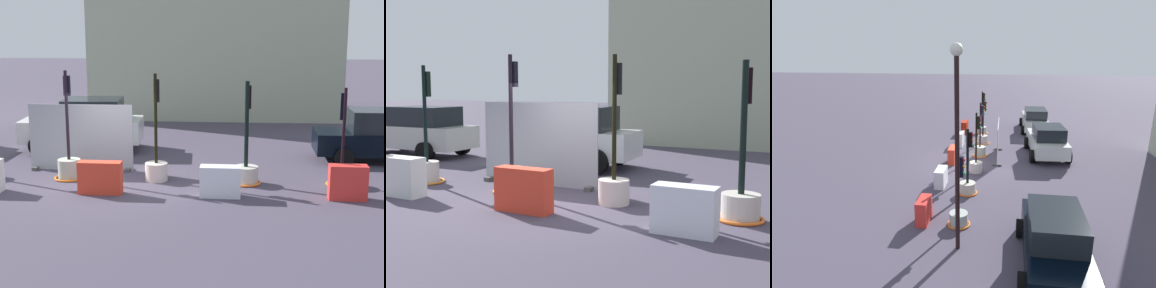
% 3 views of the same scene
% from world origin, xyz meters
% --- Properties ---
extents(ground_plane, '(120.00, 120.00, 0.00)m').
position_xyz_m(ground_plane, '(0.00, 0.00, 0.00)').
color(ground_plane, '#474051').
extents(traffic_light_1, '(0.90, 0.90, 2.96)m').
position_xyz_m(traffic_light_1, '(-3.86, 0.53, 0.46)').
color(traffic_light_1, beige).
rests_on(traffic_light_1, ground_plane).
extents(traffic_light_2, '(0.89, 0.89, 3.15)m').
position_xyz_m(traffic_light_2, '(-1.25, 0.53, 0.49)').
color(traffic_light_2, '#B2B6A4').
rests_on(traffic_light_2, ground_plane).
extents(traffic_light_3, '(0.65, 0.65, 3.08)m').
position_xyz_m(traffic_light_3, '(1.30, 0.52, 0.54)').
color(traffic_light_3, beige).
rests_on(traffic_light_3, ground_plane).
extents(traffic_light_4, '(0.86, 0.86, 2.90)m').
position_xyz_m(traffic_light_4, '(3.86, 0.37, 0.46)').
color(traffic_light_4, beige).
rests_on(traffic_light_4, ground_plane).
extents(construction_barrier_1, '(1.10, 0.48, 0.88)m').
position_xyz_m(construction_barrier_1, '(-3.23, -0.92, 0.44)').
color(construction_barrier_1, silver).
rests_on(construction_barrier_1, ground_plane).
extents(construction_barrier_2, '(1.16, 0.39, 0.87)m').
position_xyz_m(construction_barrier_2, '(-0.01, -0.89, 0.43)').
color(construction_barrier_2, red).
rests_on(construction_barrier_2, ground_plane).
extents(construction_barrier_3, '(1.07, 0.46, 0.82)m').
position_xyz_m(construction_barrier_3, '(3.18, -0.94, 0.41)').
color(construction_barrier_3, white).
rests_on(construction_barrier_3, ground_plane).
extents(car_white_van, '(4.30, 2.40, 1.85)m').
position_xyz_m(car_white_van, '(-1.77, 4.39, 0.91)').
color(car_white_van, silver).
rests_on(car_white_van, ground_plane).
extents(car_silver_hatchback, '(4.54, 2.10, 1.73)m').
position_xyz_m(car_silver_hatchback, '(-7.85, 4.19, 0.86)').
color(car_silver_hatchback, '#B5B8B3').
rests_on(car_silver_hatchback, ground_plane).
extents(building_main_facade, '(12.19, 6.84, 10.91)m').
position_xyz_m(building_main_facade, '(2.58, 13.93, 5.47)').
color(building_main_facade, '#A8B295').
rests_on(building_main_facade, ground_plane).
extents(site_fence_panel, '(3.21, 0.50, 2.04)m').
position_xyz_m(site_fence_panel, '(-1.16, 1.56, 0.96)').
color(site_fence_panel, '#9EA4AD').
rests_on(site_fence_panel, ground_plane).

